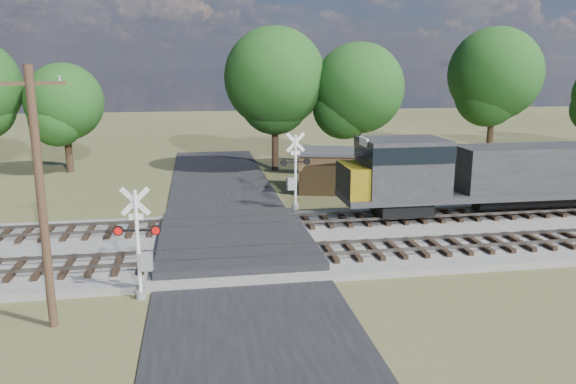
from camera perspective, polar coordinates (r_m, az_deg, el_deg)
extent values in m
plane|color=#414725|center=(26.27, -5.31, -5.93)|extent=(160.00, 160.00, 0.00)
cube|color=gray|center=(29.08, 14.71, -4.13)|extent=(140.00, 10.00, 0.30)
cube|color=black|center=(26.25, -5.32, -5.85)|extent=(7.00, 60.00, 0.08)
cube|color=#262628|center=(26.64, -5.41, -4.95)|extent=(7.00, 9.00, 0.62)
cube|color=black|center=(24.47, -0.28, -6.34)|extent=(44.00, 2.60, 0.18)
cube|color=#5E5751|center=(26.20, 17.60, -5.27)|extent=(140.00, 0.08, 0.15)
cube|color=#5E5751|center=(27.42, 16.26, -4.38)|extent=(140.00, 0.08, 0.15)
cube|color=black|center=(29.19, -1.84, -3.15)|extent=(44.00, 2.60, 0.18)
cube|color=#5E5751|center=(30.53, 13.41, -2.46)|extent=(140.00, 0.08, 0.15)
cube|color=#5E5751|center=(31.82, 12.42, -1.79)|extent=(140.00, 0.08, 0.15)
cylinder|color=silver|center=(21.04, -15.00, -5.26)|extent=(0.14, 0.14, 4.10)
cylinder|color=#989B9E|center=(21.69, -14.70, -10.03)|extent=(0.37, 0.37, 0.31)
cube|color=silver|center=(20.61, -15.26, -0.92)|extent=(1.07, 0.16, 1.07)
cube|color=silver|center=(20.61, -15.26, -0.92)|extent=(1.07, 0.16, 1.07)
cube|color=silver|center=(20.74, -15.17, -2.44)|extent=(0.51, 0.09, 0.23)
cube|color=black|center=(20.88, -15.09, -3.79)|extent=(1.64, 0.24, 0.06)
cylinder|color=red|center=(21.03, -16.87, -3.79)|extent=(0.38, 0.14, 0.37)
cylinder|color=red|center=(20.75, -13.28, -3.79)|extent=(0.38, 0.14, 0.37)
cube|color=#989B9E|center=(21.19, -14.22, -6.85)|extent=(0.49, 0.35, 0.67)
cylinder|color=silver|center=(33.01, 0.76, 2.01)|extent=(0.16, 0.16, 4.45)
cylinder|color=#989B9E|center=(33.46, 0.75, -1.45)|extent=(0.40, 0.40, 0.33)
cube|color=silver|center=(32.72, 0.77, 5.07)|extent=(1.16, 0.23, 1.16)
cube|color=silver|center=(32.72, 0.77, 5.07)|extent=(1.16, 0.23, 1.16)
cube|color=silver|center=(32.81, 0.77, 4.01)|extent=(0.55, 0.12, 0.24)
cube|color=black|center=(32.90, 0.77, 3.06)|extent=(1.77, 0.36, 0.07)
cylinder|color=red|center=(33.15, 1.95, 3.12)|extent=(0.41, 0.17, 0.40)
cylinder|color=red|center=(32.67, -0.43, 2.99)|extent=(0.41, 0.17, 0.40)
cube|color=#989B9E|center=(33.05, 0.31, 0.85)|extent=(0.55, 0.41, 0.72)
cylinder|color=#3B2A1B|center=(19.21, -23.76, -0.93)|extent=(0.28, 0.28, 8.44)
cube|color=#3B2A1B|center=(18.75, -24.78, 10.00)|extent=(2.01, 0.69, 0.11)
cube|color=#48311F|center=(38.34, 4.02, 2.10)|extent=(4.48, 4.48, 2.59)
cube|color=#323235|center=(38.10, 4.05, 4.15)|extent=(4.93, 4.93, 0.19)
cylinder|color=black|center=(47.90, -21.43, 4.43)|extent=(0.56, 0.56, 4.29)
sphere|color=#1D3C13|center=(47.57, -21.77, 8.51)|extent=(6.01, 6.01, 6.01)
cylinder|color=black|center=(45.32, -1.32, 5.77)|extent=(0.56, 0.56, 5.69)
sphere|color=#1D3C13|center=(44.99, -1.35, 11.53)|extent=(7.97, 7.97, 7.97)
cylinder|color=black|center=(45.40, 7.06, 5.30)|extent=(0.56, 0.56, 5.09)
sphere|color=#1D3C13|center=(45.05, 7.21, 10.44)|extent=(7.12, 7.12, 7.12)
cylinder|color=black|center=(53.98, 19.89, 6.24)|extent=(0.56, 0.56, 5.84)
sphere|color=#1D3C13|center=(53.71, 20.28, 11.19)|extent=(8.18, 8.18, 8.18)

